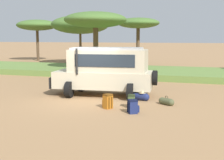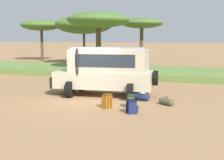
# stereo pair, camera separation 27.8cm
# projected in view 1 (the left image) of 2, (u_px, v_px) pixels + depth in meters

# --- Properties ---
(ground_plane) EXTENTS (320.00, 320.00, 0.00)m
(ground_plane) POSITION_uv_depth(u_px,v_px,m) (87.00, 101.00, 14.59)
(ground_plane) COLOR #9E754C
(grass_bank) EXTENTS (120.00, 7.00, 0.44)m
(grass_bank) POSITION_uv_depth(u_px,v_px,m) (141.00, 72.00, 24.73)
(grass_bank) COLOR olive
(grass_bank) RESTS_ON ground_plane
(safari_vehicle) EXTENTS (5.45, 3.09, 2.44)m
(safari_vehicle) POSITION_uv_depth(u_px,v_px,m) (106.00, 70.00, 15.76)
(safari_vehicle) COLOR beige
(safari_vehicle) RESTS_ON ground_plane
(backpack_beside_front_wheel) EXTENTS (0.50, 0.47, 0.54)m
(backpack_beside_front_wheel) POSITION_uv_depth(u_px,v_px,m) (133.00, 107.00, 12.14)
(backpack_beside_front_wheel) COLOR navy
(backpack_beside_front_wheel) RESTS_ON ground_plane
(backpack_cluster_center) EXTENTS (0.41, 0.37, 0.56)m
(backpack_cluster_center) POSITION_uv_depth(u_px,v_px,m) (132.00, 101.00, 13.09)
(backpack_cluster_center) COLOR #42562D
(backpack_cluster_center) RESTS_ON ground_plane
(backpack_near_rear_wheel) EXTENTS (0.46, 0.43, 0.61)m
(backpack_near_rear_wheel) POSITION_uv_depth(u_px,v_px,m) (108.00, 101.00, 12.95)
(backpack_near_rear_wheel) COLOR #B26619
(backpack_near_rear_wheel) RESTS_ON ground_plane
(duffel_bag_low_black_case) EXTENTS (0.90, 0.46, 0.45)m
(duffel_bag_low_black_case) POSITION_uv_depth(u_px,v_px,m) (140.00, 96.00, 14.68)
(duffel_bag_low_black_case) COLOR navy
(duffel_bag_low_black_case) RESTS_ON ground_plane
(duffel_bag_soft_canvas) EXTENTS (0.73, 0.57, 0.40)m
(duffel_bag_soft_canvas) POSITION_uv_depth(u_px,v_px,m) (166.00, 101.00, 13.68)
(duffel_bag_soft_canvas) COLOR #4C5133
(duffel_bag_soft_canvas) RESTS_ON ground_plane
(acacia_tree_far_left) EXTENTS (5.26, 4.75, 5.15)m
(acacia_tree_far_left) POSITION_uv_depth(u_px,v_px,m) (37.00, 25.00, 39.13)
(acacia_tree_far_left) COLOR brown
(acacia_tree_far_left) RESTS_ON ground_plane
(acacia_tree_left_mid) EXTENTS (6.31, 6.28, 5.32)m
(acacia_tree_left_mid) POSITION_uv_depth(u_px,v_px,m) (80.00, 25.00, 33.96)
(acacia_tree_left_mid) COLOR brown
(acacia_tree_left_mid) RESTS_ON ground_plane
(acacia_tree_centre_back) EXTENTS (4.93, 5.35, 4.97)m
(acacia_tree_centre_back) POSITION_uv_depth(u_px,v_px,m) (96.00, 20.00, 24.78)
(acacia_tree_centre_back) COLOR brown
(acacia_tree_centre_back) RESTS_ON ground_plane
(acacia_tree_right_mid) EXTENTS (4.41, 4.16, 4.97)m
(acacia_tree_right_mid) POSITION_uv_depth(u_px,v_px,m) (138.00, 24.00, 32.26)
(acacia_tree_right_mid) COLOR brown
(acacia_tree_right_mid) RESTS_ON ground_plane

